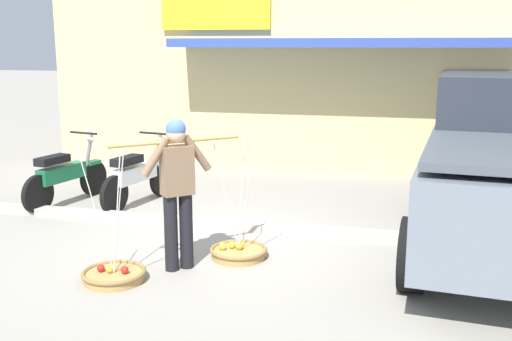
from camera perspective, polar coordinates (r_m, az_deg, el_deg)
name	(u,v)px	position (r m, az deg, el deg)	size (l,w,h in m)	color
ground_plane	(222,245)	(7.59, -3.22, -7.10)	(90.00, 90.00, 0.00)	gray
sidewalk_curb	(238,225)	(8.21, -1.77, -5.23)	(20.00, 0.24, 0.10)	#AEA89C
fruit_vendor	(177,184)	(6.59, -7.50, -1.29)	(1.12, 1.05, 1.70)	black
fruit_basket_left_side	(114,274)	(6.63, -13.40, -9.61)	(0.68, 0.68, 1.45)	#B2894C
fruit_basket_right_side	(238,251)	(7.14, -1.69, -7.72)	(0.68, 0.68, 1.45)	#B2894C
motorcycle_nearest_shop	(65,176)	(9.83, -17.74, -0.50)	(0.57, 1.80, 1.09)	black
motorcycle_second_in_row	(137,176)	(9.51, -11.23, -0.56)	(0.57, 1.80, 1.09)	black
parked_truck	(510,168)	(7.73, 23.07, 0.22)	(2.49, 4.86, 2.10)	slate
storefront_building	(373,61)	(14.01, 11.12, 10.19)	(13.00, 6.00, 4.20)	#DBC684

